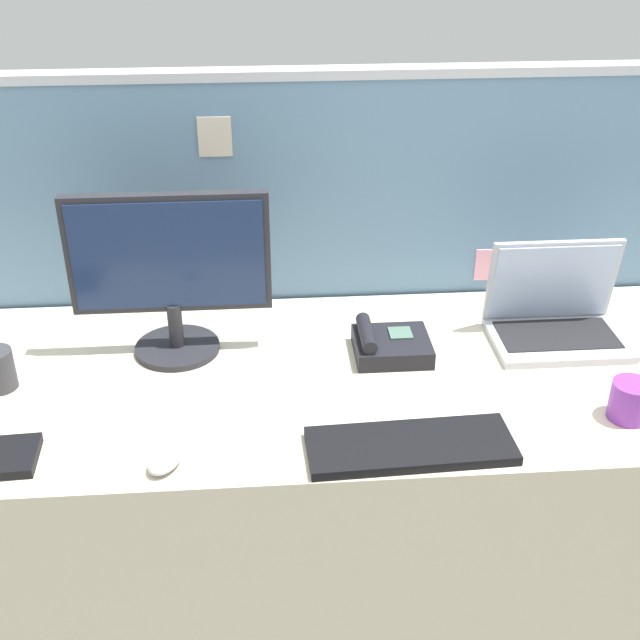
% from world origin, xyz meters
% --- Properties ---
extents(ground_plane, '(10.00, 10.00, 0.00)m').
position_xyz_m(ground_plane, '(0.00, 0.00, 0.00)').
color(ground_plane, slate).
extents(desk, '(2.16, 0.79, 0.71)m').
position_xyz_m(desk, '(0.00, 0.00, 0.35)').
color(desk, beige).
rests_on(desk, ground_plane).
extents(cubicle_divider, '(2.52, 0.08, 1.33)m').
position_xyz_m(cubicle_divider, '(0.00, 0.43, 0.67)').
color(cubicle_divider, '#6084A3').
rests_on(cubicle_divider, ground_plane).
extents(desktop_monitor, '(0.48, 0.21, 0.41)m').
position_xyz_m(desktop_monitor, '(-0.35, 0.14, 0.93)').
color(desktop_monitor, '#232328').
rests_on(desktop_monitor, desk).
extents(laptop, '(0.33, 0.23, 0.25)m').
position_xyz_m(laptop, '(0.61, 0.14, 0.77)').
color(laptop, '#B2B5BC').
rests_on(laptop, desk).
extents(desk_phone, '(0.19, 0.17, 0.08)m').
position_xyz_m(desk_phone, '(0.17, 0.08, 0.73)').
color(desk_phone, black).
rests_on(desk_phone, desk).
extents(keyboard_spare, '(0.44, 0.17, 0.02)m').
position_xyz_m(keyboard_spare, '(0.16, -0.30, 0.72)').
color(keyboard_spare, black).
rests_on(keyboard_spare, desk).
extents(computer_mouse_right_hand, '(0.09, 0.12, 0.03)m').
position_xyz_m(computer_mouse_right_hand, '(-0.34, -0.32, 0.72)').
color(computer_mouse_right_hand, '#B2B5BC').
rests_on(computer_mouse_right_hand, desk).
extents(coffee_mug, '(0.13, 0.09, 0.09)m').
position_xyz_m(coffee_mug, '(0.66, -0.23, 0.75)').
color(coffee_mug, purple).
rests_on(coffee_mug, desk).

